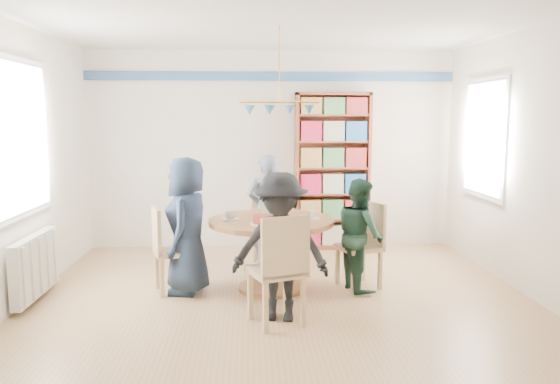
{
  "coord_description": "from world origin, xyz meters",
  "views": [
    {
      "loc": [
        -0.31,
        -5.04,
        1.79
      ],
      "look_at": [
        0.0,
        0.4,
        1.05
      ],
      "focal_mm": 35.0,
      "sensor_mm": 36.0,
      "label": 1
    }
  ],
  "objects": [
    {
      "name": "ground",
      "position": [
        0.0,
        0.0,
        0.0
      ],
      "size": [
        5.0,
        5.0,
        0.0
      ],
      "primitive_type": "plane",
      "color": "tan"
    },
    {
      "name": "room_shell",
      "position": [
        -0.26,
        0.87,
        1.65
      ],
      "size": [
        5.0,
        5.0,
        5.0
      ],
      "color": "white",
      "rests_on": "ground"
    },
    {
      "name": "radiator",
      "position": [
        -2.42,
        0.3,
        0.35
      ],
      "size": [
        0.12,
        1.0,
        0.6
      ],
      "color": "silver",
      "rests_on": "ground"
    },
    {
      "name": "dining_table",
      "position": [
        -0.08,
        0.52,
        0.56
      ],
      "size": [
        1.3,
        1.3,
        0.75
      ],
      "color": "brown",
      "rests_on": "ground"
    },
    {
      "name": "chair_left",
      "position": [
        -1.16,
        0.49,
        0.49
      ],
      "size": [
        0.5,
        0.5,
        0.89
      ],
      "color": "tan",
      "rests_on": "ground"
    },
    {
      "name": "chair_right",
      "position": [
        0.92,
        0.58,
        0.5
      ],
      "size": [
        0.52,
        0.52,
        0.91
      ],
      "color": "tan",
      "rests_on": "ground"
    },
    {
      "name": "chair_far",
      "position": [
        -0.08,
        1.55,
        0.48
      ],
      "size": [
        0.45,
        0.45,
        0.86
      ],
      "color": "tan",
      "rests_on": "ground"
    },
    {
      "name": "chair_near",
      "position": [
        -0.05,
        -0.5,
        0.54
      ],
      "size": [
        0.56,
        0.56,
        0.98
      ],
      "color": "tan",
      "rests_on": "ground"
    },
    {
      "name": "person_left",
      "position": [
        -0.95,
        0.48,
        0.7
      ],
      "size": [
        0.53,
        0.74,
        1.4
      ],
      "primitive_type": "imported",
      "rotation": [
        0.0,
        0.0,
        -1.7
      ],
      "color": "#172234",
      "rests_on": "ground"
    },
    {
      "name": "person_right",
      "position": [
        0.84,
        0.48,
        0.59
      ],
      "size": [
        0.57,
        0.66,
        1.17
      ],
      "primitive_type": "imported",
      "rotation": [
        0.0,
        0.0,
        1.81
      ],
      "color": "#183124",
      "rests_on": "ground"
    },
    {
      "name": "person_far",
      "position": [
        -0.1,
        1.47,
        0.68
      ],
      "size": [
        0.55,
        0.42,
        1.36
      ],
      "primitive_type": "imported",
      "rotation": [
        0.0,
        0.0,
        3.36
      ],
      "color": "gray",
      "rests_on": "ground"
    },
    {
      "name": "person_near",
      "position": [
        -0.04,
        -0.34,
        0.66
      ],
      "size": [
        0.93,
        0.64,
        1.32
      ],
      "primitive_type": "imported",
      "rotation": [
        0.0,
        0.0,
        -0.18
      ],
      "color": "black",
      "rests_on": "ground"
    },
    {
      "name": "bookshelf",
      "position": [
        0.83,
        2.34,
        1.05
      ],
      "size": [
        1.01,
        0.3,
        2.13
      ],
      "color": "brown",
      "rests_on": "ground"
    },
    {
      "name": "tableware",
      "position": [
        -0.1,
        0.55,
        0.81
      ],
      "size": [
        1.02,
        1.02,
        0.27
      ],
      "color": "white",
      "rests_on": "dining_table"
    }
  ]
}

